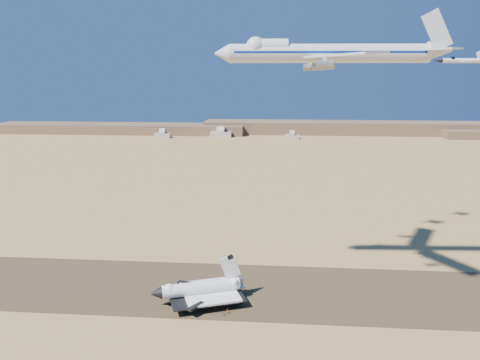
# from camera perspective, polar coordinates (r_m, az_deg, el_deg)

# --- Properties ---
(ground) EXTENTS (1200.00, 1200.00, 0.00)m
(ground) POSITION_cam_1_polar(r_m,az_deg,el_deg) (191.16, -2.49, -13.09)
(ground) COLOR tan
(ground) RESTS_ON ground
(runway) EXTENTS (600.00, 50.00, 0.06)m
(runway) POSITION_cam_1_polar(r_m,az_deg,el_deg) (191.15, -2.49, -13.09)
(runway) COLOR #4E3A27
(runway) RESTS_ON ground
(ridgeline) EXTENTS (960.00, 90.00, 18.00)m
(ridgeline) POSITION_cam_1_polar(r_m,az_deg,el_deg) (703.72, 8.33, 6.14)
(ridgeline) COLOR brown
(ridgeline) RESTS_ON ground
(hangars) EXTENTS (200.50, 29.50, 30.00)m
(hangars) POSITION_cam_1_polar(r_m,az_deg,el_deg) (659.88, -2.76, 5.61)
(hangars) COLOR #AAA496
(hangars) RESTS_ON ground
(shuttle) EXTENTS (35.95, 29.61, 17.49)m
(shuttle) POSITION_cam_1_polar(r_m,az_deg,el_deg) (179.92, -4.88, -13.17)
(shuttle) COLOR white
(shuttle) RESTS_ON runway
(carrier_747) EXTENTS (86.25, 66.84, 21.51)m
(carrier_747) POSITION_cam_1_polar(r_m,az_deg,el_deg) (179.10, 9.93, 14.98)
(carrier_747) COLOR silver
(crew_a) EXTENTS (0.55, 0.67, 1.58)m
(crew_a) POSITION_cam_1_polar(r_m,az_deg,el_deg) (174.54, -3.11, -15.41)
(crew_a) COLOR #C14F0B
(crew_a) RESTS_ON runway
(crew_b) EXTENTS (1.01, 0.97, 1.83)m
(crew_b) POSITION_cam_1_polar(r_m,az_deg,el_deg) (172.69, -1.53, -15.67)
(crew_b) COLOR #C14F0B
(crew_b) RESTS_ON runway
(crew_c) EXTENTS (1.04, 0.89, 1.58)m
(crew_c) POSITION_cam_1_polar(r_m,az_deg,el_deg) (171.42, -1.98, -15.95)
(crew_c) COLOR #C14F0B
(crew_c) RESTS_ON runway
(chase_jet_a) EXTENTS (14.28, 7.75, 3.56)m
(chase_jet_a) POSITION_cam_1_polar(r_m,az_deg,el_deg) (145.78, 25.40, 13.03)
(chase_jet_a) COLOR silver
(chase_jet_d) EXTENTS (15.25, 8.47, 3.81)m
(chase_jet_d) POSITION_cam_1_polar(r_m,az_deg,el_deg) (223.52, 12.94, 14.95)
(chase_jet_d) COLOR silver
(chase_jet_e) EXTENTS (14.88, 8.43, 3.74)m
(chase_jet_e) POSITION_cam_1_polar(r_m,az_deg,el_deg) (245.54, 17.48, 14.49)
(chase_jet_e) COLOR silver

